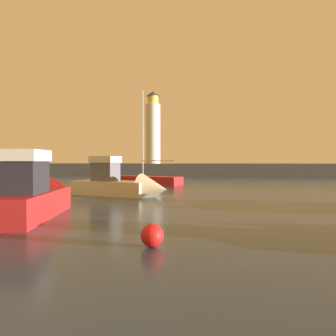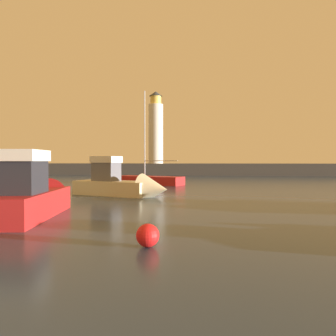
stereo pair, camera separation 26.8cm
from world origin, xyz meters
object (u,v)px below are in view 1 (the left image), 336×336
at_px(motorboat_4, 35,195).
at_px(mooring_buoy, 152,236).
at_px(sailboat_moored, 149,180).
at_px(motorboat_5, 124,185).
at_px(lighthouse, 153,129).

distance_m(motorboat_4, mooring_buoy, 8.64).
height_order(motorboat_4, sailboat_moored, sailboat_moored).
distance_m(motorboat_5, mooring_buoy, 15.67).
relative_size(sailboat_moored, mooring_buoy, 14.59).
xyz_separation_m(motorboat_5, sailboat_moored, (-0.19, 12.25, -0.31)).
distance_m(lighthouse, mooring_buoy, 55.07).
height_order(motorboat_4, motorboat_5, motorboat_4).
bearing_deg(motorboat_5, lighthouse, 95.61).
height_order(lighthouse, sailboat_moored, lighthouse).
xyz_separation_m(sailboat_moored, mooring_buoy, (4.73, -27.24, -0.16)).
bearing_deg(motorboat_4, motorboat_5, 77.34).
xyz_separation_m(lighthouse, motorboat_4, (1.66, -48.36, -7.73)).
bearing_deg(sailboat_moored, motorboat_5, -89.11).
distance_m(lighthouse, motorboat_5, 39.77).
distance_m(motorboat_4, motorboat_5, 9.80).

